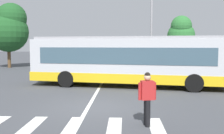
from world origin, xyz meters
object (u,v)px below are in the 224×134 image
Objects in this scene: parked_car_white at (80,63)px; parked_car_red at (108,63)px; parked_car_black at (135,63)px; city_transit_bus at (126,61)px; parked_car_blue at (162,63)px; background_tree_right at (181,33)px; pedestrian_crossing_street at (147,96)px; background_tree_left at (9,28)px; twin_arm_street_lamp at (152,9)px.

parked_car_white is 2.86m from parked_car_red.
parked_car_white is 5.52m from parked_car_black.
city_transit_bus is at bearing -64.82° from parked_car_white.
parked_car_white is at bearing 178.93° from parked_car_blue.
background_tree_right reaches higher than city_transit_bus.
parked_car_white is (-5.16, 17.61, -0.20)m from pedestrian_crossing_street.
background_tree_left is (-16.35, 2.83, 3.61)m from parked_car_blue.
twin_arm_street_lamp is at bearing -29.29° from parked_car_white.
city_transit_bus reaches higher than parked_car_red.
background_tree_left is at bearing -171.03° from background_tree_right.
parked_car_red is at bearing -5.93° from parked_car_white.
pedestrian_crossing_street is 0.29× the size of background_tree_right.
twin_arm_street_lamp is (1.16, -3.61, 4.72)m from parked_car_black.
twin_arm_street_lamp reaches higher than city_transit_bus.
parked_car_white is at bearing -18.01° from background_tree_left.
twin_arm_street_lamp is at bearing -23.30° from background_tree_left.
parked_car_black is at bearing 88.81° from pedestrian_crossing_street.
background_tree_left is (-8.24, 2.68, 3.61)m from parked_car_white.
parked_car_red is 5.27m from parked_car_blue.
parked_car_blue is 0.64× the size of background_tree_left.
parked_car_black is 14.50m from background_tree_left.
parked_car_black and parked_car_blue have the same top height.
parked_car_blue is at bearing 1.57° from parked_car_red.
parked_car_black is at bearing 179.67° from parked_car_blue.
parked_car_red is at bearing -178.43° from parked_car_blue.
twin_arm_street_lamp is at bearing 70.52° from city_transit_bus.
parked_car_black is at bearing 3.41° from parked_car_red.
background_tree_left reaches higher than parked_car_white.
parked_car_black is 0.51× the size of twin_arm_street_lamp.
parked_car_red and parked_car_blue have the same top height.
city_transit_bus is at bearing -44.06° from background_tree_left.
parked_car_red is at bearing -15.02° from background_tree_left.
parked_car_blue is at bearing -9.82° from background_tree_left.
city_transit_bus is 1.70× the size of background_tree_left.
pedestrian_crossing_street is at bearing -96.27° from twin_arm_street_lamp.
twin_arm_street_lamp is (1.52, 13.86, 4.52)m from pedestrian_crossing_street.
parked_car_blue is 7.34m from background_tree_right.
pedestrian_crossing_street is at bearing -91.19° from parked_car_black.
twin_arm_street_lamp reaches higher than parked_car_black.
parked_car_white is 9.00m from twin_arm_street_lamp.
pedestrian_crossing_street reaches higher than parked_car_black.
parked_car_blue is 16.98m from background_tree_left.
parked_car_blue is (8.11, -0.15, 0.00)m from parked_car_white.
parked_car_red is 1.00× the size of parked_car_blue.
twin_arm_street_lamp is 1.24× the size of background_tree_left.
parked_car_white is 0.99× the size of parked_car_blue.
city_transit_bus reaches higher than parked_car_black.
parked_car_black is 0.64× the size of background_tree_left.
twin_arm_street_lamp reaches higher than parked_car_red.
background_tree_left reaches higher than city_transit_bus.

